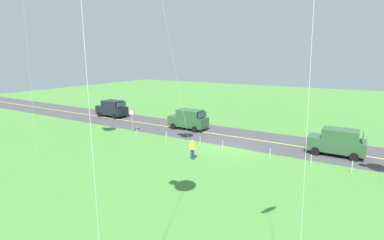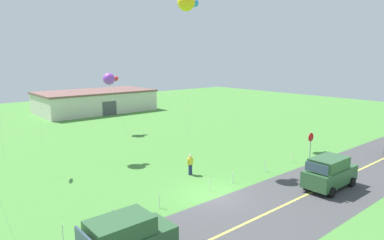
# 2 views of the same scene
# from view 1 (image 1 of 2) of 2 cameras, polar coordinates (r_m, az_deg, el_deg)

# --- Properties ---
(ground_plane) EXTENTS (120.00, 120.00, 0.10)m
(ground_plane) POSITION_cam_1_polar(r_m,az_deg,el_deg) (26.47, 7.19, -5.68)
(ground_plane) COLOR #478438
(asphalt_road) EXTENTS (120.00, 7.00, 0.00)m
(asphalt_road) POSITION_cam_1_polar(r_m,az_deg,el_deg) (30.01, 10.32, -3.52)
(asphalt_road) COLOR #424244
(asphalt_road) RESTS_ON ground
(road_centre_stripe) EXTENTS (120.00, 0.16, 0.00)m
(road_centre_stripe) POSITION_cam_1_polar(r_m,az_deg,el_deg) (30.01, 10.32, -3.52)
(road_centre_stripe) COLOR #E5E04C
(road_centre_stripe) RESTS_ON asphalt_road
(car_suv_foreground) EXTENTS (4.40, 2.12, 2.24)m
(car_suv_foreground) POSITION_cam_1_polar(r_m,az_deg,el_deg) (33.01, -0.66, 0.18)
(car_suv_foreground) COLOR #2D5633
(car_suv_foreground) RESTS_ON ground
(car_parked_east_far) EXTENTS (4.40, 2.12, 2.24)m
(car_parked_east_far) POSITION_cam_1_polar(r_m,az_deg,el_deg) (41.41, -15.37, 2.21)
(car_parked_east_far) COLOR black
(car_parked_east_far) RESTS_ON ground
(car_parked_west_near) EXTENTS (4.40, 2.12, 2.24)m
(car_parked_west_near) POSITION_cam_1_polar(r_m,az_deg,el_deg) (27.11, 26.54, -3.82)
(car_parked_west_near) COLOR #2D5633
(car_parked_west_near) RESTS_ON ground
(stop_sign) EXTENTS (0.76, 0.08, 2.56)m
(stop_sign) POSITION_cam_1_polar(r_m,az_deg,el_deg) (32.35, -11.68, 0.84)
(stop_sign) COLOR gray
(stop_sign) RESTS_ON ground
(person_adult_near) EXTENTS (0.58, 0.22, 1.60)m
(person_adult_near) POSITION_cam_1_polar(r_m,az_deg,el_deg) (23.36, 0.07, -5.68)
(person_adult_near) COLOR navy
(person_adult_near) RESTS_ON ground
(fence_post_0) EXTENTS (0.05, 0.05, 0.90)m
(fence_post_0) POSITION_cam_1_polar(r_m,az_deg,el_deg) (23.64, 28.83, -8.10)
(fence_post_0) COLOR silver
(fence_post_0) RESTS_ON ground
(fence_post_1) EXTENTS (0.05, 0.05, 0.90)m
(fence_post_1) POSITION_cam_1_polar(r_m,az_deg,el_deg) (23.84, 22.26, -7.30)
(fence_post_1) COLOR silver
(fence_post_1) RESTS_ON ground
(fence_post_2) EXTENTS (0.05, 0.05, 0.90)m
(fence_post_2) POSITION_cam_1_polar(r_m,az_deg,el_deg) (24.43, 15.03, -6.32)
(fence_post_2) COLOR silver
(fence_post_2) RESTS_ON ground
(fence_post_3) EXTENTS (0.05, 0.05, 0.90)m
(fence_post_3) POSITION_cam_1_polar(r_m,az_deg,el_deg) (25.82, 6.03, -4.95)
(fence_post_3) COLOR silver
(fence_post_3) RESTS_ON ground
(fence_post_4) EXTENTS (0.05, 0.05, 0.90)m
(fence_post_4) POSITION_cam_1_polar(r_m,az_deg,el_deg) (26.82, 1.59, -4.23)
(fence_post_4) COLOR silver
(fence_post_4) RESTS_ON ground
(fence_post_5) EXTENTS (0.05, 0.05, 0.90)m
(fence_post_5) POSITION_cam_1_polar(r_m,az_deg,el_deg) (28.82, -5.02, -3.10)
(fence_post_5) COLOR silver
(fence_post_5) RESTS_ON ground
(fence_post_6) EXTENTS (0.05, 0.05, 0.90)m
(fence_post_6) POSITION_cam_1_polar(r_m,az_deg,el_deg) (31.16, -10.70, -2.10)
(fence_post_6) COLOR silver
(fence_post_6) RESTS_ON ground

